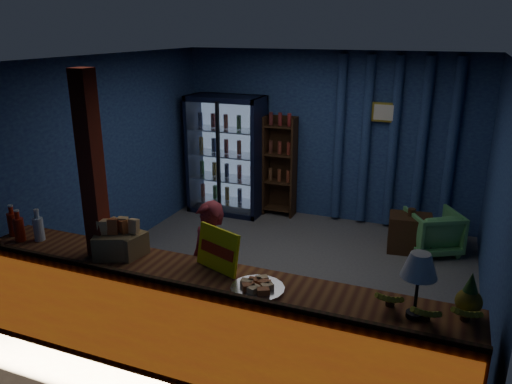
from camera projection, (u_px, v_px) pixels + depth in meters
ground at (278, 276)px, 6.14m from camera, size 4.60×4.60×0.00m
room_walls at (280, 152)px, 5.65m from camera, size 4.60×4.60×4.60m
counter at (204, 323)px, 4.31m from camera, size 4.40×0.57×0.99m
support_post at (97, 217)px, 4.43m from camera, size 0.16×0.16×2.60m
beverage_cooler at (228, 155)px, 8.09m from camera, size 1.20×0.62×1.90m
bottle_shelf at (281, 167)px, 7.95m from camera, size 0.50×0.28×1.60m
curtain_folds at (393, 143)px, 7.26m from camera, size 1.74×0.14×2.50m
framed_picture at (385, 112)px, 7.13m from camera, size 0.36×0.04×0.28m
shopkeeper at (211, 271)px, 4.76m from camera, size 0.58×0.47×1.39m
green_chair at (433, 231)px, 6.71m from camera, size 0.86×0.87×0.59m
side_table at (410, 233)px, 6.76m from camera, size 0.60×0.47×0.61m
yellow_sign at (218, 249)px, 4.19m from camera, size 0.46×0.25×0.37m
soda_bottles at (23, 226)px, 4.82m from camera, size 0.42×0.18×0.32m
snack_box_left at (126, 242)px, 4.49m from camera, size 0.36×0.32×0.34m
snack_box_centre at (114, 243)px, 4.46m from camera, size 0.42×0.39×0.35m
pastry_tray at (257, 287)px, 3.90m from camera, size 0.43×0.43×0.07m
banana_bunches at (427, 308)px, 3.51m from camera, size 0.75×0.29×0.16m
table_lamp at (419, 268)px, 3.42m from camera, size 0.25×0.25×0.50m
pineapple at (469, 298)px, 3.53m from camera, size 0.19×0.19×0.32m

